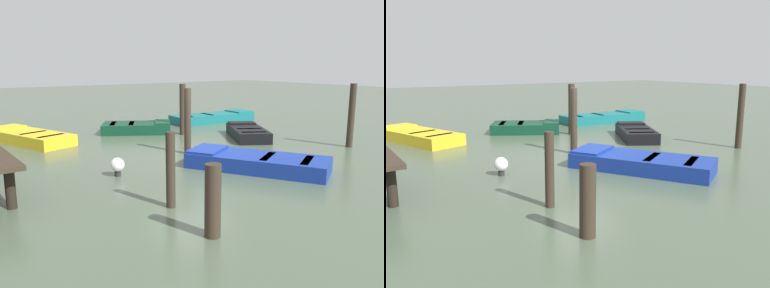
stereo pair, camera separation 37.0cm
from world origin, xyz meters
TOP-DOWN VIEW (x-y plane):
  - ground_plane at (0.00, 0.00)m, footprint 80.00×80.00m
  - rowboat_blue at (-2.41, -0.41)m, footprint 3.94×3.06m
  - rowboat_yellow at (5.07, 3.66)m, footprint 3.99×2.49m
  - rowboat_black at (1.11, -3.41)m, footprint 2.98×2.41m
  - rowboat_teal at (5.21, -5.00)m, footprint 1.58×4.27m
  - rowboat_dark_green at (4.63, -0.52)m, footprint 2.67×3.12m
  - mooring_piling_mid_right at (0.24, 0.00)m, footprint 0.22×0.22m
  - mooring_piling_far_left at (-2.15, -5.10)m, footprint 0.22×0.22m
  - mooring_piling_mid_left at (3.18, -1.81)m, footprint 0.25×0.25m
  - mooring_piling_near_right at (-3.48, 3.01)m, footprint 0.19×0.19m
  - mooring_piling_far_right at (-5.04, 3.19)m, footprint 0.27×0.27m
  - marker_buoy at (-0.83, 2.92)m, footprint 0.36×0.36m

SIDE VIEW (x-z plane):
  - ground_plane at x=0.00m, z-range 0.00..0.00m
  - rowboat_teal at x=5.21m, z-range -0.01..0.45m
  - rowboat_yellow at x=5.07m, z-range -0.01..0.45m
  - rowboat_blue at x=-2.41m, z-range -0.01..0.45m
  - rowboat_black at x=1.11m, z-range -0.01..0.45m
  - rowboat_dark_green at x=4.63m, z-range -0.01..0.45m
  - marker_buoy at x=-0.83m, z-range 0.05..0.53m
  - mooring_piling_far_right at x=-5.04m, z-range 0.00..1.24m
  - mooring_piling_near_right at x=-3.48m, z-range 0.00..1.53m
  - mooring_piling_mid_left at x=3.18m, z-range 0.00..2.02m
  - mooring_piling_mid_right at x=0.24m, z-range 0.00..2.08m
  - mooring_piling_far_left at x=-2.15m, z-range 0.00..2.16m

